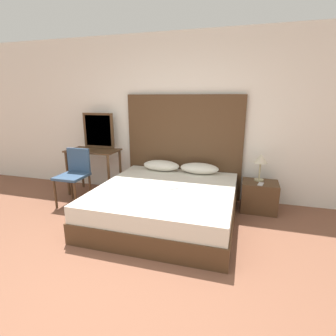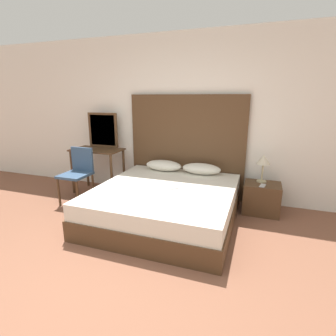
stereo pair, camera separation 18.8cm
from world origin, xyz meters
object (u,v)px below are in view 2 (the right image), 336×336
object	(u,v)px
phone_on_bed	(174,188)
vanity_desk	(98,157)
table_lamp	(263,161)
bed	(166,203)
phone_on_nightstand	(263,186)
chair	(78,171)
nightstand	(261,198)

from	to	relation	value
phone_on_bed	vanity_desk	bearing A→B (deg)	158.00
table_lamp	vanity_desk	distance (m)	2.80
bed	phone_on_bed	xyz separation A→B (m)	(0.13, -0.02, 0.25)
phone_on_nightstand	vanity_desk	world-z (taller)	vanity_desk
phone_on_nightstand	bed	bearing A→B (deg)	-155.17
bed	vanity_desk	world-z (taller)	vanity_desk
bed	vanity_desk	distance (m)	1.72
table_lamp	vanity_desk	world-z (taller)	table_lamp
bed	phone_on_bed	size ratio (longest dim) A/B	12.37
phone_on_bed	chair	bearing A→B (deg)	174.07
phone_on_bed	table_lamp	size ratio (longest dim) A/B	0.39
nightstand	chair	distance (m)	2.93
nightstand	vanity_desk	xyz separation A→B (m)	(-2.82, -0.04, 0.42)
phone_on_nightstand	phone_on_bed	bearing A→B (deg)	-152.12
nightstand	vanity_desk	world-z (taller)	vanity_desk
phone_on_bed	nightstand	distance (m)	1.38
bed	nightstand	size ratio (longest dim) A/B	3.81
table_lamp	phone_on_bed	bearing A→B (deg)	-144.75
bed	table_lamp	xyz separation A→B (m)	(1.25, 0.78, 0.54)
bed	phone_on_nightstand	size ratio (longest dim) A/B	12.28
bed	table_lamp	bearing A→B (deg)	31.86
nightstand	table_lamp	size ratio (longest dim) A/B	1.25
phone_on_bed	vanity_desk	xyz separation A→B (m)	(-1.66, 0.67, 0.16)
phone_on_bed	vanity_desk	world-z (taller)	vanity_desk
phone_on_nightstand	table_lamp	bearing A→B (deg)	95.58
table_lamp	chair	size ratio (longest dim) A/B	0.47
phone_on_nightstand	vanity_desk	bearing A→B (deg)	178.66
vanity_desk	nightstand	bearing A→B (deg)	0.82
bed	phone_on_nightstand	xyz separation A→B (m)	(1.27, 0.59, 0.22)
table_lamp	phone_on_nightstand	distance (m)	0.37
nightstand	vanity_desk	size ratio (longest dim) A/B	0.59
phone_on_bed	nightstand	bearing A→B (deg)	31.78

